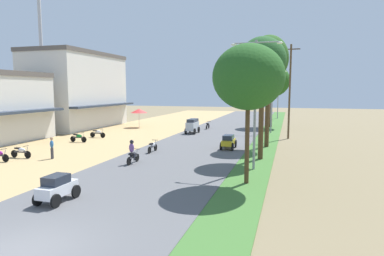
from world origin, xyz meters
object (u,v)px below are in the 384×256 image
streetlamp_far (278,94)px  parked_motorbike_third (21,151)px  car_hatchback_white (57,187)px  pedestrian_on_shoulder (52,147)px  median_tree_fourth (272,81)px  parked_motorbike_fourth (79,137)px  utility_pole_near (290,90)px  radio_mast (39,10)px  streetlamp_near (255,96)px  parked_motorbike_fifth (98,133)px  median_tree_nearest (248,77)px  car_van_silver (192,125)px  streetlamp_mid (272,97)px  car_sedan_yellow (228,141)px  motorbike_ahead_fourth (208,125)px  motorbike_ahead_second (133,152)px  vendor_umbrella (139,111)px  motorbike_ahead_third (153,146)px  median_tree_second (263,61)px  median_tree_third (269,59)px

streetlamp_far → parked_motorbike_third: bearing=-112.6°
car_hatchback_white → streetlamp_far: bearing=80.8°
pedestrian_on_shoulder → median_tree_fourth: 30.02m
parked_motorbike_fourth → utility_pole_near: utility_pole_near is taller
pedestrian_on_shoulder → utility_pole_near: bearing=43.7°
radio_mast → streetlamp_near: (29.29, -15.48, -10.62)m
parked_motorbike_fifth → median_tree_nearest: size_ratio=0.24×
parked_motorbike_fourth → median_tree_fourth: bearing=47.3°
median_tree_fourth → car_van_silver: bearing=-132.0°
parked_motorbike_fifth → streetlamp_far: (17.43, 29.91, 3.76)m
parked_motorbike_fourth → pedestrian_on_shoulder: size_ratio=1.11×
streetlamp_mid → car_sedan_yellow: size_ratio=3.26×
pedestrian_on_shoulder → motorbike_ahead_fourth: bearing=73.1°
radio_mast → car_hatchback_white: 35.59m
motorbike_ahead_second → pedestrian_on_shoulder: bearing=-178.4°
vendor_umbrella → motorbike_ahead_third: bearing=-61.0°
streetlamp_mid → car_van_silver: (-8.72, -3.36, -3.31)m
car_sedan_yellow → motorbike_ahead_third: size_ratio=1.26×
median_tree_second → streetlamp_near: 4.10m
median_tree_nearest → car_van_silver: size_ratio=3.10×
streetlamp_far → motorbike_ahead_second: (-8.12, -40.26, -3.46)m
parked_motorbike_third → streetlamp_mid: size_ratio=0.24×
parked_motorbike_third → median_tree_second: bearing=15.4°
median_tree_third → car_hatchback_white: (-8.03, -17.72, -6.99)m
car_sedan_yellow → parked_motorbike_third: bearing=-150.0°
car_van_silver → parked_motorbike_fifth: bearing=-145.0°
parked_motorbike_third → streetlamp_far: 44.39m
parked_motorbike_fifth → median_tree_nearest: median_tree_nearest is taller
vendor_umbrella → streetlamp_mid: 17.53m
pedestrian_on_shoulder → motorbike_ahead_fourth: (6.51, 21.40, -0.39)m
median_tree_nearest → car_van_silver: 21.35m
radio_mast → motorbike_ahead_third: 28.20m
pedestrian_on_shoulder → car_van_silver: car_van_silver is taller
radio_mast → car_van_silver: size_ratio=10.11×
parked_motorbike_fourth → median_tree_second: (17.64, -2.97, 6.61)m
parked_motorbike_third → car_sedan_yellow: 16.34m
motorbike_ahead_fourth → median_tree_third: bearing=-54.4°
median_tree_nearest → median_tree_third: (0.23, 12.17, 1.97)m
parked_motorbike_third → motorbike_ahead_third: size_ratio=1.00×
parked_motorbike_third → motorbike_ahead_second: bearing=3.7°
streetlamp_far → motorbike_ahead_fourth: bearing=-112.9°
median_tree_fourth → median_tree_nearest: bearing=-89.3°
median_tree_nearest → motorbike_ahead_third: (-8.45, 6.78, -5.19)m
vendor_umbrella → median_tree_third: 21.29m
streetlamp_near → car_sedan_yellow: 8.31m
car_sedan_yellow → motorbike_ahead_second: (-5.26, -7.59, 0.11)m
streetlamp_far → motorbike_ahead_fourth: size_ratio=4.08×
streetlamp_far → vendor_umbrella: bearing=-131.2°
pedestrian_on_shoulder → parked_motorbike_fourth: bearing=111.9°
median_tree_second → streetlamp_far: median_tree_second is taller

